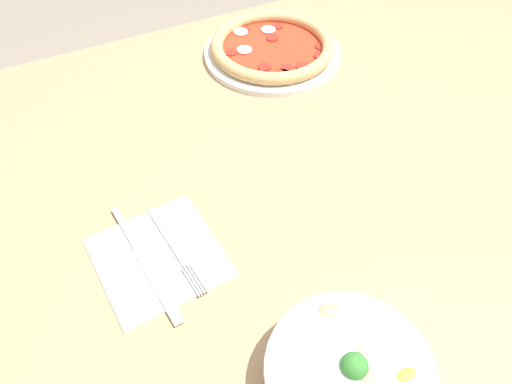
{
  "coord_description": "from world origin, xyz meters",
  "views": [
    {
      "loc": [
        0.39,
        0.48,
        1.37
      ],
      "look_at": [
        0.17,
        0.03,
        0.79
      ],
      "focal_mm": 35.0,
      "sensor_mm": 36.0,
      "label": 1
    }
  ],
  "objects_px": {
    "knife": "(141,256)",
    "fork": "(174,248)",
    "pizza": "(272,48)",
    "bowl": "(349,376)"
  },
  "relations": [
    {
      "from": "pizza",
      "to": "knife",
      "type": "xyz_separation_m",
      "value": [
        0.4,
        0.37,
        -0.01
      ]
    },
    {
      "from": "bowl",
      "to": "fork",
      "type": "relative_size",
      "value": 1.13
    },
    {
      "from": "fork",
      "to": "bowl",
      "type": "bearing_deg",
      "value": 16.63
    },
    {
      "from": "bowl",
      "to": "knife",
      "type": "bearing_deg",
      "value": -59.9
    },
    {
      "from": "bowl",
      "to": "fork",
      "type": "height_order",
      "value": "bowl"
    },
    {
      "from": "knife",
      "to": "fork",
      "type": "bearing_deg",
      "value": 74.13
    },
    {
      "from": "fork",
      "to": "knife",
      "type": "relative_size",
      "value": 0.76
    },
    {
      "from": "fork",
      "to": "knife",
      "type": "distance_m",
      "value": 0.05
    },
    {
      "from": "pizza",
      "to": "bowl",
      "type": "distance_m",
      "value": 0.69
    },
    {
      "from": "pizza",
      "to": "fork",
      "type": "height_order",
      "value": "pizza"
    }
  ]
}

